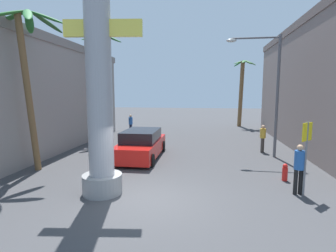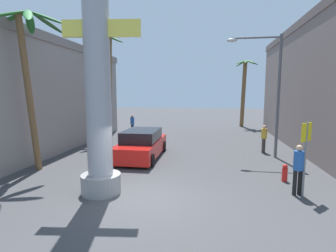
# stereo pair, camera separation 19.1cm
# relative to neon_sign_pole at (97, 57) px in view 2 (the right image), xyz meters

# --- Properties ---
(ground_plane) EXTENTS (89.66, 89.66, 0.00)m
(ground_plane) POSITION_rel_neon_sign_pole_xyz_m (1.78, 9.58, -4.84)
(ground_plane) COLOR #424244
(building_left) EXTENTS (7.59, 19.23, 6.86)m
(building_left) POSITION_rel_neon_sign_pole_xyz_m (-8.64, 5.64, -1.40)
(building_left) COLOR gray
(building_left) RESTS_ON ground
(neon_sign_pole) EXTENTS (3.01, 1.42, 11.08)m
(neon_sign_pole) POSITION_rel_neon_sign_pole_xyz_m (0.00, 0.00, 0.00)
(neon_sign_pole) COLOR #9E9EA3
(neon_sign_pole) RESTS_ON ground
(street_lamp) EXTENTS (2.93, 0.28, 6.74)m
(street_lamp) POSITION_rel_neon_sign_pole_xyz_m (7.04, 6.59, -0.68)
(street_lamp) COLOR #59595E
(street_lamp) RESTS_ON ground
(crossing_sign) EXTENTS (0.47, 0.47, 2.63)m
(crossing_sign) POSITION_rel_neon_sign_pole_xyz_m (7.14, 0.85, -3.11)
(crossing_sign) COLOR slate
(crossing_sign) RESTS_ON ground
(car_lead) EXTENTS (2.12, 5.04, 1.56)m
(car_lead) POSITION_rel_neon_sign_pole_xyz_m (0.10, 5.37, -4.10)
(car_lead) COLOR black
(car_lead) RESTS_ON ground
(palm_tree_near_left) EXTENTS (3.19, 2.80, 7.19)m
(palm_tree_near_left) POSITION_rel_neon_sign_pole_xyz_m (-4.11, 2.04, 0.06)
(palm_tree_near_left) COLOR brown
(palm_tree_near_left) RESTS_ON ground
(palm_tree_mid_left) EXTENTS (2.98, 2.93, 8.05)m
(palm_tree_mid_left) POSITION_rel_neon_sign_pole_xyz_m (-3.89, 10.50, 0.12)
(palm_tree_mid_left) COLOR brown
(palm_tree_mid_left) RESTS_ON ground
(palm_tree_far_right) EXTENTS (2.41, 2.44, 7.08)m
(palm_tree_far_right) POSITION_rel_neon_sign_pole_xyz_m (7.33, 20.20, -0.59)
(palm_tree_far_right) COLOR brown
(palm_tree_far_right) RESTS_ON ground
(pedestrian_far_left) EXTENTS (0.48, 0.48, 1.72)m
(pedestrian_far_left) POSITION_rel_neon_sign_pole_xyz_m (-2.89, 13.37, -3.83)
(pedestrian_far_left) COLOR #1E233F
(pedestrian_far_left) RESTS_ON ground
(pedestrian_by_sign) EXTENTS (0.43, 0.43, 1.82)m
(pedestrian_by_sign) POSITION_rel_neon_sign_pole_xyz_m (6.97, 0.92, -3.77)
(pedestrian_by_sign) COLOR black
(pedestrian_by_sign) RESTS_ON ground
(pedestrian_mid_right) EXTENTS (0.47, 0.47, 1.68)m
(pedestrian_mid_right) POSITION_rel_neon_sign_pole_xyz_m (7.10, 7.70, -3.85)
(pedestrian_mid_right) COLOR #3F3833
(pedestrian_mid_right) RESTS_ON ground
(fire_hydrant) EXTENTS (0.22, 0.22, 0.72)m
(fire_hydrant) POSITION_rel_neon_sign_pole_xyz_m (6.94, 2.39, -4.48)
(fire_hydrant) COLOR red
(fire_hydrant) RESTS_ON ground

